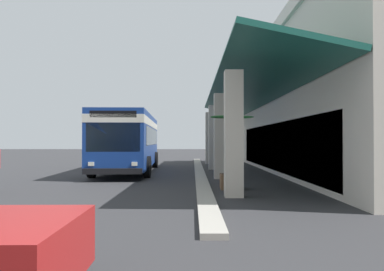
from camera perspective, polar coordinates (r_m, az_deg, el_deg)
ground at (r=21.44m, az=10.09°, el=-5.35°), size 120.00×120.00×0.00m
curb_strip at (r=20.36m, az=1.13°, el=-5.44°), size 27.38×0.50×0.12m
plaza_building at (r=22.72m, az=26.28°, el=4.55°), size 23.11×15.15×7.57m
transit_bus at (r=21.83m, az=-9.24°, el=-0.41°), size 11.31×3.13×3.34m
potted_palm at (r=13.78m, az=5.82°, el=-4.95°), size 1.83×1.56×2.67m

